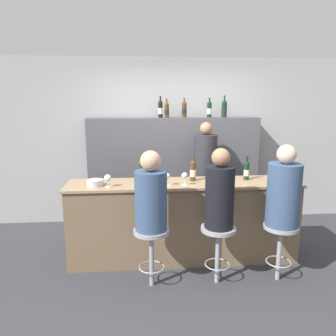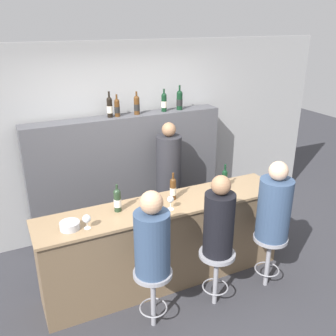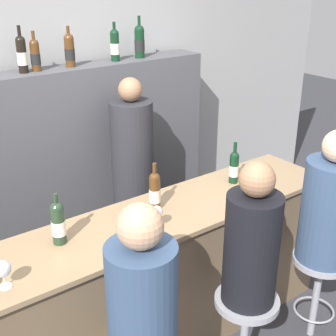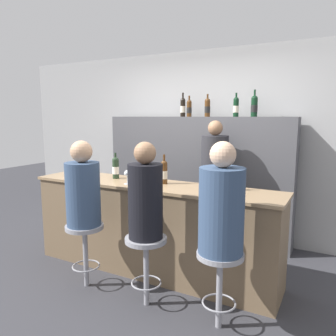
{
  "view_description": "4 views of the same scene",
  "coord_description": "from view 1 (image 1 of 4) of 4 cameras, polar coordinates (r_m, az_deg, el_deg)",
  "views": [
    {
      "loc": [
        -0.51,
        -3.53,
        1.97
      ],
      "look_at": [
        -0.19,
        0.25,
        1.17
      ],
      "focal_mm": 35.0,
      "sensor_mm": 36.0,
      "label": 1
    },
    {
      "loc": [
        -1.53,
        -2.99,
        2.85
      ],
      "look_at": [
        0.02,
        0.26,
        1.4
      ],
      "focal_mm": 40.0,
      "sensor_mm": 36.0,
      "label": 2
    },
    {
      "loc": [
        -1.35,
        -1.78,
        2.39
      ],
      "look_at": [
        0.21,
        0.31,
        1.26
      ],
      "focal_mm": 50.0,
      "sensor_mm": 36.0,
      "label": 3
    },
    {
      "loc": [
        1.77,
        -2.66,
        1.7
      ],
      "look_at": [
        0.18,
        0.31,
        1.16
      ],
      "focal_mm": 35.0,
      "sensor_mm": 36.0,
      "label": 4
    }
  ],
  "objects": [
    {
      "name": "wine_bottle_backbar_3",
      "position": [
        5.11,
        7.2,
        10.13
      ],
      "size": [
        0.07,
        0.07,
        0.3
      ],
      "color": "black",
      "rests_on": "back_bar_cabinet"
    },
    {
      "name": "wine_bottle_backbar_2",
      "position": [
        5.04,
        2.83,
        10.16
      ],
      "size": [
        0.08,
        0.08,
        0.29
      ],
      "color": "#4C2D14",
      "rests_on": "back_bar_cabinet"
    },
    {
      "name": "wall_back",
      "position": [
        5.29,
        0.76,
        4.65
      ],
      "size": [
        6.4,
        0.05,
        2.6
      ],
      "color": "#9E9E9E",
      "rests_on": "ground_plane"
    },
    {
      "name": "guest_seated_right",
      "position": [
        3.66,
        19.52,
        -3.88
      ],
      "size": [
        0.35,
        0.35,
        0.87
      ],
      "color": "#334766",
      "rests_on": "bar_stool_right"
    },
    {
      "name": "guest_seated_middle",
      "position": [
        3.44,
        8.98,
        -4.4
      ],
      "size": [
        0.3,
        0.3,
        0.85
      ],
      "color": "black",
      "rests_on": "bar_stool_middle"
    },
    {
      "name": "wine_bottle_backbar_1",
      "position": [
        5.01,
        -0.22,
        10.08
      ],
      "size": [
        0.07,
        0.07,
        0.28
      ],
      "color": "#4C2D14",
      "rests_on": "back_bar_cabinet"
    },
    {
      "name": "wine_bottle_backbar_0",
      "position": [
        5.01,
        -1.33,
        10.26
      ],
      "size": [
        0.07,
        0.07,
        0.32
      ],
      "color": "black",
      "rests_on": "back_bar_cabinet"
    },
    {
      "name": "guest_seated_left",
      "position": [
        3.35,
        -3.0,
        -4.92
      ],
      "size": [
        0.33,
        0.33,
        0.83
      ],
      "color": "#334766",
      "rests_on": "bar_stool_left"
    },
    {
      "name": "wine_glass_1",
      "position": [
        3.77,
        -0.14,
        -1.5
      ],
      "size": [
        0.08,
        0.08,
        0.15
      ],
      "color": "silver",
      "rests_on": "bar_counter"
    },
    {
      "name": "bar_stool_middle",
      "position": [
        3.62,
        8.71,
        -12.17
      ],
      "size": [
        0.37,
        0.37,
        0.64
      ],
      "color": "gray",
      "rests_on": "ground_plane"
    },
    {
      "name": "bartender",
      "position": [
        4.84,
        6.43,
        -2.58
      ],
      "size": [
        0.33,
        0.33,
        1.65
      ],
      "color": "#28282D",
      "rests_on": "ground_plane"
    },
    {
      "name": "wine_glass_0",
      "position": [
        3.78,
        -10.46,
        -1.78
      ],
      "size": [
        0.08,
        0.08,
        0.14
      ],
      "color": "silver",
      "rests_on": "bar_counter"
    },
    {
      "name": "wine_bottle_counter_0",
      "position": [
        3.96,
        -4.8,
        -0.62
      ],
      "size": [
        0.08,
        0.08,
        0.3
      ],
      "color": "#233823",
      "rests_on": "bar_counter"
    },
    {
      "name": "wine_bottle_backbar_4",
      "position": [
        5.16,
        9.76,
        10.15
      ],
      "size": [
        0.08,
        0.08,
        0.33
      ],
      "color": "black",
      "rests_on": "back_bar_cabinet"
    },
    {
      "name": "wine_bottle_counter_2",
      "position": [
        4.17,
        13.53,
        -0.38
      ],
      "size": [
        0.07,
        0.07,
        0.3
      ],
      "color": "black",
      "rests_on": "bar_counter"
    },
    {
      "name": "back_bar_cabinet",
      "position": [
        5.14,
        0.99,
        -0.69
      ],
      "size": [
        2.62,
        0.28,
        1.69
      ],
      "color": "#4C4C51",
      "rests_on": "ground_plane"
    },
    {
      "name": "wine_bottle_counter_1",
      "position": [
        4.01,
        4.36,
        -0.43
      ],
      "size": [
        0.07,
        0.07,
        0.31
      ],
      "color": "#4C2D14",
      "rests_on": "bar_counter"
    },
    {
      "name": "ground_plane",
      "position": [
        4.07,
        3.12,
        -17.03
      ],
      "size": [
        16.0,
        16.0,
        0.0
      ],
      "primitive_type": "plane",
      "color": "#333338"
    },
    {
      "name": "bar_counter",
      "position": [
        4.1,
        2.68,
        -9.17
      ],
      "size": [
        2.8,
        0.57,
        0.99
      ],
      "color": "brown",
      "rests_on": "ground_plane"
    },
    {
      "name": "metal_bowl",
      "position": [
        3.87,
        -12.58,
        -2.52
      ],
      "size": [
        0.19,
        0.19,
        0.07
      ],
      "color": "#B7B7BC",
      "rests_on": "bar_counter"
    },
    {
      "name": "bar_stool_left",
      "position": [
        3.53,
        -2.91,
        -12.69
      ],
      "size": [
        0.37,
        0.37,
        0.64
      ],
      "color": "gray",
      "rests_on": "ground_plane"
    },
    {
      "name": "wine_glass_2",
      "position": [
        3.8,
        2.9,
        -1.41
      ],
      "size": [
        0.08,
        0.08,
        0.15
      ],
      "color": "silver",
      "rests_on": "bar_counter"
    },
    {
      "name": "bar_stool_right",
      "position": [
        3.83,
        18.97,
        -11.31
      ],
      "size": [
        0.37,
        0.37,
        0.64
      ],
      "color": "gray",
      "rests_on": "ground_plane"
    }
  ]
}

